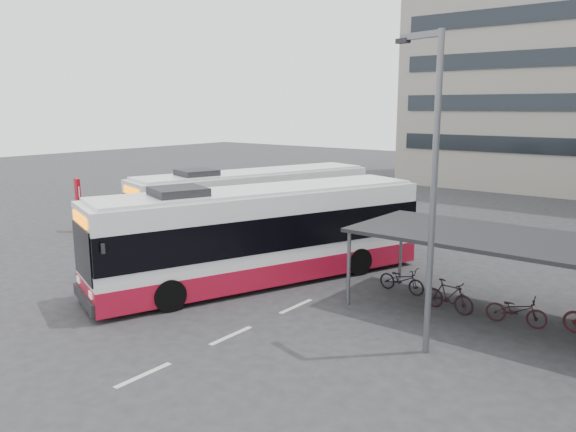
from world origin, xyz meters
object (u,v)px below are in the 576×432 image
Objects in this scene: pedestrian at (101,257)px; bus_teal at (254,205)px; bus_main at (262,235)px; lamp_post at (431,176)px.

bus_teal is at bearing 33.63° from pedestrian.
lamp_post reaches higher than bus_main.
lamp_post is at bearing -48.25° from pedestrian.
bus_teal is 7.22× the size of pedestrian.
bus_main is 8.08m from lamp_post.
lamp_post is (11.98, -6.81, 2.97)m from bus_teal.
bus_main is 1.56× the size of lamp_post.
bus_teal is 8.45m from pedestrian.
pedestrian is 12.74m from lamp_post.
pedestrian is at bearing -123.06° from bus_main.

